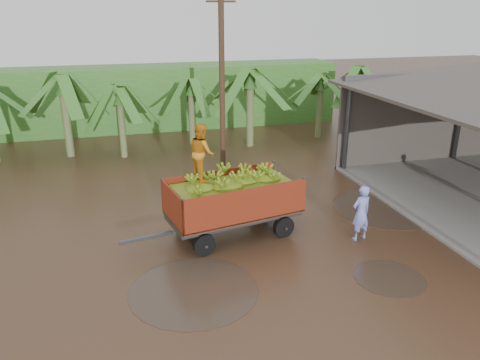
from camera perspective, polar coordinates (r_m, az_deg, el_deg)
name	(u,v)px	position (r m, az deg, el deg)	size (l,w,h in m)	color
ground	(272,243)	(14.36, 3.96, -7.69)	(100.00, 100.00, 0.00)	black
hedge_north	(152,97)	(28.47, -10.63, 9.92)	(22.00, 3.00, 3.60)	#2D661E
banana_trailer	(232,197)	(14.36, -0.97, -2.14)	(5.65, 2.64, 3.57)	#A82F18
man_blue	(361,213)	(14.67, 14.55, -3.90)	(0.64, 0.42, 1.75)	#7787D9
utility_pole	(222,82)	(19.97, -2.21, 11.87)	(1.20, 0.24, 7.53)	#47301E
banana_plants	(126,129)	(20.71, -13.71, 6.03)	(24.27, 20.49, 4.06)	#2D661E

